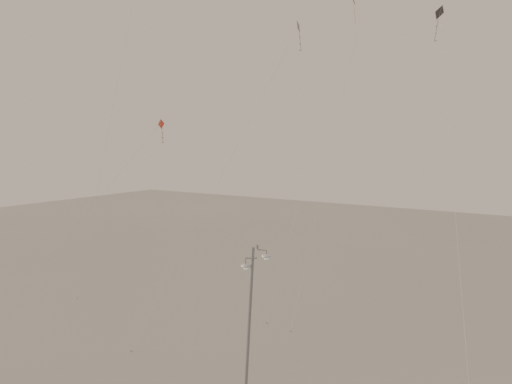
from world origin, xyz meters
The scene contains 5 objects.
street_lamp centered at (4.52, 1.34, 4.48)m, with size 1.60×0.97×8.40m.
kite_1 centered at (0.68, 8.06, 15.98)m, with size 8.13×8.38×21.61m.
kite_3 centered at (-8.01, 3.65, 11.25)m, with size 5.82×12.92×15.28m.
kite_4 centered at (12.16, 9.46, 16.85)m, with size 4.81×10.71×21.76m.
kite_5 centered at (0.60, 21.15, 20.58)m, with size 1.55×13.33×26.72m.
Camera 1 is at (18.51, -20.02, 13.84)m, focal length 35.00 mm.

